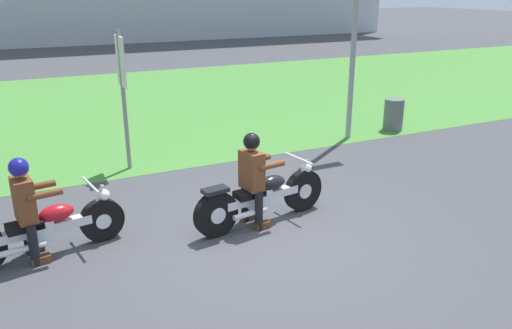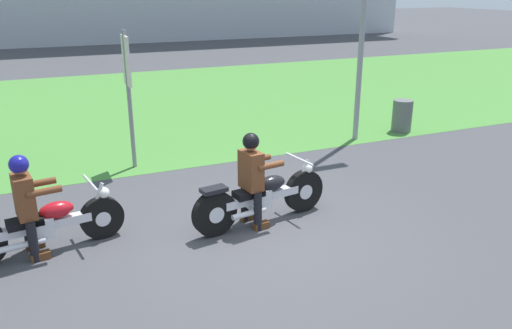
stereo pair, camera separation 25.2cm
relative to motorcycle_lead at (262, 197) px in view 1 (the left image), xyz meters
name	(u,v)px [view 1 (the left image)]	position (x,y,z in m)	size (l,w,h in m)	color
ground	(266,236)	(-0.15, -0.43, -0.40)	(120.00, 120.00, 0.00)	#424247
grass_verge	(126,105)	(-0.15, 8.74, -0.40)	(60.00, 12.00, 0.01)	#478438
motorcycle_lead	(262,197)	(0.00, 0.00, 0.00)	(2.22, 0.70, 0.89)	black
rider_lead	(253,172)	(-0.17, -0.02, 0.42)	(0.60, 0.52, 1.41)	black
motorcycle_follow	(45,229)	(-2.97, 0.34, -0.02)	(2.10, 0.69, 0.86)	black
rider_follow	(26,202)	(-3.14, 0.32, 0.40)	(0.60, 0.52, 1.38)	black
trash_can	(393,115)	(5.16, 3.22, -0.02)	(0.47, 0.47, 0.77)	#595E5B
sign_banner	(122,79)	(-1.26, 3.24, 1.32)	(0.08, 0.60, 2.60)	gray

